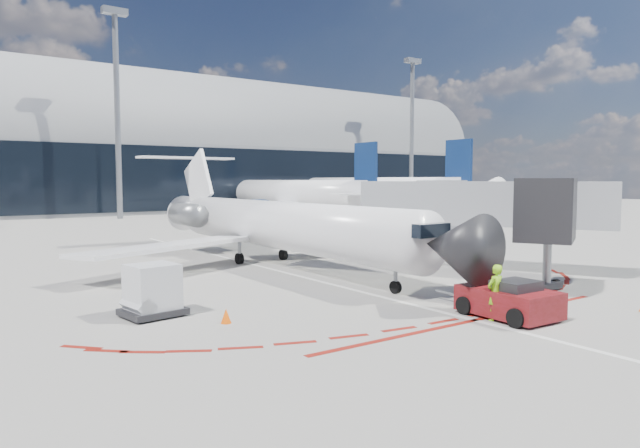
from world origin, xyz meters
TOP-DOWN VIEW (x-y plane):
  - ground at (0.00, 0.00)m, footprint 260.00×260.00m
  - apron_centerline at (0.00, 2.00)m, footprint 0.25×40.00m
  - apron_stop_bar at (0.00, -11.50)m, footprint 14.00×0.25m
  - terminal_building at (0.00, 64.97)m, footprint 150.00×24.15m
  - jet_bridge at (9.79, -3.01)m, footprint 10.03×15.20m
  - light_mast_centre at (5.00, 48.00)m, footprint 0.70×0.70m
  - light_mast_east at (55.00, 48.00)m, footprint 0.70×0.70m
  - regional_jet at (0.94, 3.71)m, footprint 22.74×28.04m
  - pushback_tug at (1.36, -11.88)m, footprint 2.35×5.24m
  - ramp_worker at (0.58, -11.90)m, footprint 0.71×0.47m
  - uld_container at (-8.86, -4.53)m, footprint 2.21×1.96m
  - safety_cone_left at (-7.16, -6.91)m, footprint 0.36×0.36m
  - bg_airliner_2 at (25.47, 39.75)m, footprint 34.67×36.71m
  - bg_airliner_3 at (37.90, 38.36)m, footprint 37.33×39.52m

SIDE VIEW (x-z plane):
  - ground at x=0.00m, z-range 0.00..0.00m
  - apron_centerline at x=0.00m, z-range 0.00..0.01m
  - apron_stop_bar at x=0.00m, z-range 0.00..0.01m
  - safety_cone_left at x=-7.16m, z-range 0.00..0.50m
  - pushback_tug at x=1.36m, z-range -0.08..1.27m
  - uld_container at x=-8.86m, z-range -0.01..1.86m
  - ramp_worker at x=0.58m, z-range 0.00..1.95m
  - regional_jet at x=0.94m, z-range -1.17..5.86m
  - jet_bridge at x=9.79m, z-range 0.56..5.46m
  - bg_airliner_2 at x=25.47m, z-range 0.00..11.22m
  - bg_airliner_3 at x=37.90m, z-range 0.00..12.08m
  - terminal_building at x=0.00m, z-range -3.48..20.52m
  - light_mast_centre at x=5.00m, z-range 0.00..25.00m
  - light_mast_east at x=55.00m, z-range 0.00..25.00m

